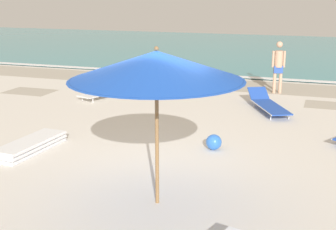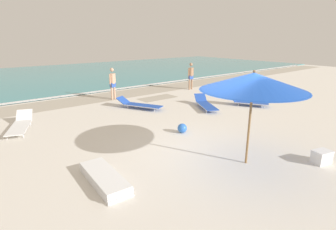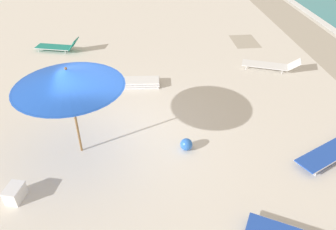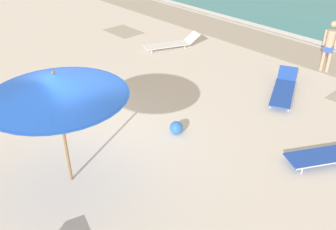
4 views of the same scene
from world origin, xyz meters
name	(u,v)px [view 1 (image 1 of 4)]	position (x,y,z in m)	size (l,w,h in m)	color
ground_plane	(154,181)	(0.00, 0.01, -0.08)	(60.00, 60.00, 0.16)	silver
ocean_water	(277,51)	(0.00, 20.35, 0.03)	(60.00, 19.42, 0.07)	teal
beach_umbrella	(157,66)	(0.44, -0.98, 2.27)	(2.74, 2.74, 2.57)	olive
lounger_stack	(30,145)	(-3.09, 0.55, 0.12)	(0.73, 1.89, 0.24)	white
sun_lounger_under_umbrella	(109,91)	(-3.85, 6.01, 0.21)	(1.37, 2.29, 0.52)	white
sun_lounger_near_water_right	(268,104)	(1.35, 5.82, 0.20)	(1.59, 2.37, 0.48)	blue
beachgoer_wading_adult	(278,64)	(1.31, 8.42, 1.00)	(0.44, 0.27, 1.76)	tan
beach_ball	(214,142)	(0.68, 1.94, 0.17)	(0.35, 0.35, 0.35)	blue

